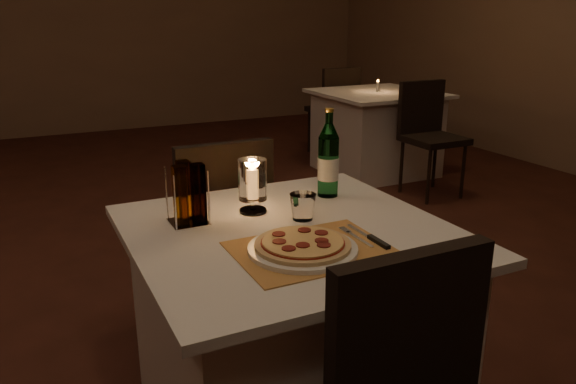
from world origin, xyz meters
name	(u,v)px	position (x,y,z in m)	size (l,w,h in m)	color
floor	(173,333)	(0.00, 0.00, -0.01)	(8.00, 10.00, 0.02)	#421D15
wall_back	(51,5)	(0.00, 5.01, 1.50)	(8.00, 0.02, 3.00)	#81624B
main_table	(291,329)	(0.22, -0.77, 0.37)	(1.00, 1.00, 0.74)	silver
chair_far	(219,216)	(0.22, -0.06, 0.55)	(0.42, 0.42, 0.90)	black
placemat	(312,250)	(0.20, -0.95, 0.74)	(0.45, 0.34, 0.00)	#C98A45
plate	(303,249)	(0.17, -0.95, 0.75)	(0.32, 0.32, 0.01)	white
pizza	(303,244)	(0.17, -0.95, 0.77)	(0.28, 0.28, 0.02)	#D8B77F
fork	(354,235)	(0.37, -0.92, 0.75)	(0.02, 0.18, 0.00)	silver
knife	(374,239)	(0.40, -0.98, 0.75)	(0.02, 0.22, 0.01)	black
tumbler	(303,207)	(0.30, -0.71, 0.78)	(0.09, 0.09, 0.09)	white
water_bottle	(328,161)	(0.51, -0.52, 0.87)	(0.08, 0.08, 0.33)	#61B575
hurricane_candle	(252,182)	(0.18, -0.57, 0.85)	(0.10, 0.10, 0.19)	white
cruet_caddy	(188,196)	(-0.05, -0.59, 0.84)	(0.12, 0.12, 0.21)	white
neighbor_table_right	(375,132)	(2.41, 1.91, 0.37)	(1.00, 1.00, 0.74)	silver
neighbor_chair_ra	(428,126)	(2.41, 1.19, 0.55)	(0.42, 0.42, 0.90)	black
neighbor_chair_rb	(336,102)	(2.41, 2.62, 0.55)	(0.42, 0.42, 0.90)	black
neighbor_candle_right	(378,86)	(2.41, 1.91, 0.79)	(0.03, 0.03, 0.11)	white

